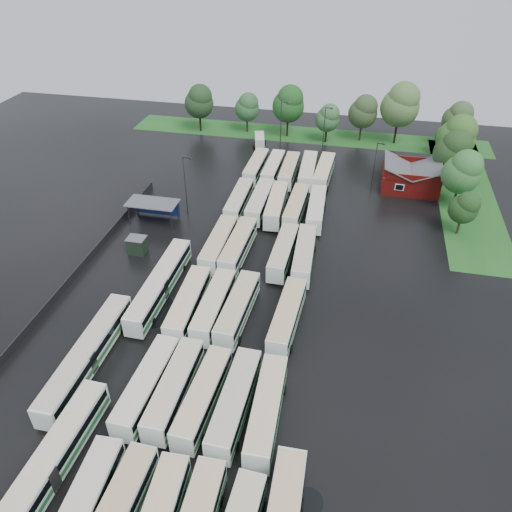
# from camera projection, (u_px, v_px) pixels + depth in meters

# --- Properties ---
(ground) EXTENTS (160.00, 160.00, 0.00)m
(ground) POSITION_uv_depth(u_px,v_px,m) (219.00, 325.00, 61.73)
(ground) COLOR black
(ground) RESTS_ON ground
(brick_building) EXTENTS (10.07, 8.60, 5.39)m
(brick_building) POSITION_uv_depth(u_px,v_px,m) (410.00, 179.00, 90.66)
(brick_building) COLOR maroon
(brick_building) RESTS_ON ground
(wash_shed) EXTENTS (8.20, 4.20, 3.58)m
(wash_shed) POSITION_uv_depth(u_px,v_px,m) (154.00, 204.00, 80.66)
(wash_shed) COLOR #2D2D30
(wash_shed) RESTS_ON ground
(utility_hut) EXTENTS (2.70, 2.20, 2.62)m
(utility_hut) POSITION_uv_depth(u_px,v_px,m) (137.00, 245.00, 73.90)
(utility_hut) COLOR black
(utility_hut) RESTS_ON ground
(grass_strip_north) EXTENTS (80.00, 10.00, 0.01)m
(grass_strip_north) POSITION_uv_depth(u_px,v_px,m) (306.00, 135.00, 113.22)
(grass_strip_north) COLOR #1D5B1C
(grass_strip_north) RESTS_ON ground
(grass_strip_east) EXTENTS (10.00, 50.00, 0.01)m
(grass_strip_east) POSITION_uv_depth(u_px,v_px,m) (465.00, 194.00, 90.00)
(grass_strip_east) COLOR #1D5B1C
(grass_strip_east) RESTS_ON ground
(west_fence) EXTENTS (0.10, 50.00, 1.20)m
(west_fence) POSITION_uv_depth(u_px,v_px,m) (86.00, 262.00, 71.69)
(west_fence) COLOR #2D2D30
(west_fence) RESTS_ON ground
(bus_r0c0) EXTENTS (3.12, 12.21, 3.37)m
(bus_r0c0) POSITION_uv_depth(u_px,v_px,m) (82.00, 511.00, 40.85)
(bus_r0c0) COLOR white
(bus_r0c0) RESTS_ON ground
(bus_r1c0) EXTENTS (2.96, 12.12, 3.35)m
(bus_r1c0) POSITION_uv_depth(u_px,v_px,m) (147.00, 385.00, 51.57)
(bus_r1c0) COLOR white
(bus_r1c0) RESTS_ON ground
(bus_r1c1) EXTENTS (2.68, 12.01, 3.34)m
(bus_r1c1) POSITION_uv_depth(u_px,v_px,m) (174.00, 388.00, 51.26)
(bus_r1c1) COLOR white
(bus_r1c1) RESTS_ON ground
(bus_r1c2) EXTENTS (3.07, 11.86, 3.27)m
(bus_r1c2) POSITION_uv_depth(u_px,v_px,m) (203.00, 397.00, 50.40)
(bus_r1c2) COLOR white
(bus_r1c2) RESTS_ON ground
(bus_r1c3) EXTENTS (2.90, 12.33, 3.42)m
(bus_r1c3) POSITION_uv_depth(u_px,v_px,m) (235.00, 402.00, 49.77)
(bus_r1c3) COLOR white
(bus_r1c3) RESTS_ON ground
(bus_r1c4) EXTENTS (3.00, 12.24, 3.39)m
(bus_r1c4) POSITION_uv_depth(u_px,v_px,m) (267.00, 410.00, 49.04)
(bus_r1c4) COLOR white
(bus_r1c4) RESTS_ON ground
(bus_r2c0) EXTENTS (2.98, 12.39, 3.43)m
(bus_r2c0) POSITION_uv_depth(u_px,v_px,m) (188.00, 304.00, 62.12)
(bus_r2c0) COLOR white
(bus_r2c0) RESTS_ON ground
(bus_r2c1) EXTENTS (2.64, 12.02, 3.34)m
(bus_r2c1) POSITION_uv_depth(u_px,v_px,m) (214.00, 306.00, 61.87)
(bus_r2c1) COLOR white
(bus_r2c1) RESTS_ON ground
(bus_r2c2) EXTENTS (3.09, 12.22, 3.37)m
(bus_r2c2) POSITION_uv_depth(u_px,v_px,m) (238.00, 309.00, 61.41)
(bus_r2c2) COLOR white
(bus_r2c2) RESTS_ON ground
(bus_r2c4) EXTENTS (3.11, 12.20, 3.37)m
(bus_r2c4) POSITION_uv_depth(u_px,v_px,m) (287.00, 316.00, 60.24)
(bus_r2c4) COLOR white
(bus_r2c4) RESTS_ON ground
(bus_r3c0) EXTENTS (2.65, 12.24, 3.40)m
(bus_r3c0) POSITION_uv_depth(u_px,v_px,m) (219.00, 244.00, 73.15)
(bus_r3c0) COLOR white
(bus_r3c0) RESTS_ON ground
(bus_r3c1) EXTENTS (2.96, 12.41, 3.44)m
(bus_r3c1) POSITION_uv_depth(u_px,v_px,m) (238.00, 246.00, 72.66)
(bus_r3c1) COLOR white
(bus_r3c1) RESTS_ON ground
(bus_r3c3) EXTENTS (2.77, 11.82, 3.28)m
(bus_r3c3) POSITION_uv_depth(u_px,v_px,m) (283.00, 252.00, 71.60)
(bus_r3c3) COLOR white
(bus_r3c3) RESTS_ON ground
(bus_r3c4) EXTENTS (3.13, 12.32, 3.40)m
(bus_r3c4) POSITION_uv_depth(u_px,v_px,m) (304.00, 255.00, 70.93)
(bus_r3c4) COLOR white
(bus_r3c4) RESTS_ON ground
(bus_r4c0) EXTENTS (2.64, 11.89, 3.30)m
(bus_r4c0) POSITION_uv_depth(u_px,v_px,m) (239.00, 201.00, 84.12)
(bus_r4c0) COLOR white
(bus_r4c0) RESTS_ON ground
(bus_r4c1) EXTENTS (2.61, 12.22, 3.40)m
(bus_r4c1) POSITION_uv_depth(u_px,v_px,m) (260.00, 201.00, 83.77)
(bus_r4c1) COLOR white
(bus_r4c1) RESTS_ON ground
(bus_r4c2) EXTENTS (3.11, 12.26, 3.38)m
(bus_r4c2) POSITION_uv_depth(u_px,v_px,m) (276.00, 205.00, 82.79)
(bus_r4c2) COLOR white
(bus_r4c2) RESTS_ON ground
(bus_r4c3) EXTENTS (2.84, 11.95, 3.31)m
(bus_r4c3) POSITION_uv_depth(u_px,v_px,m) (296.00, 207.00, 82.38)
(bus_r4c3) COLOR white
(bus_r4c3) RESTS_ON ground
(bus_r4c4) EXTENTS (3.02, 12.03, 3.32)m
(bus_r4c4) POSITION_uv_depth(u_px,v_px,m) (316.00, 209.00, 81.78)
(bus_r4c4) COLOR white
(bus_r4c4) RESTS_ON ground
(bus_r5c0) EXTENTS (2.68, 11.85, 3.29)m
(bus_r5c0) POSITION_uv_depth(u_px,v_px,m) (256.00, 167.00, 95.11)
(bus_r5c0) COLOR white
(bus_r5c0) RESTS_ON ground
(bus_r5c1) EXTENTS (2.60, 11.74, 3.26)m
(bus_r5c1) POSITION_uv_depth(u_px,v_px,m) (273.00, 168.00, 94.61)
(bus_r5c1) COLOR white
(bus_r5c1) RESTS_ON ground
(bus_r5c2) EXTENTS (2.60, 11.76, 3.27)m
(bus_r5c2) POSITION_uv_depth(u_px,v_px,m) (289.00, 170.00, 93.79)
(bus_r5c2) COLOR white
(bus_r5c2) RESTS_ON ground
(bus_r5c3) EXTENTS (3.08, 12.40, 3.43)m
(bus_r5c3) POSITION_uv_depth(u_px,v_px,m) (308.00, 171.00, 93.48)
(bus_r5c3) COLOR white
(bus_r5c3) RESTS_ON ground
(bus_r5c4) EXTENTS (3.10, 12.35, 3.41)m
(bus_r5c4) POSITION_uv_depth(u_px,v_px,m) (324.00, 172.00, 93.06)
(bus_r5c4) COLOR white
(bus_r5c4) RESTS_ON ground
(artic_bus_west_a) EXTENTS (3.02, 17.75, 3.28)m
(artic_bus_west_a) POSITION_uv_depth(u_px,v_px,m) (48.00, 468.00, 44.02)
(artic_bus_west_a) COLOR white
(artic_bus_west_a) RESTS_ON ground
(artic_bus_west_b) EXTENTS (2.58, 17.77, 3.30)m
(artic_bus_west_b) POSITION_uv_depth(u_px,v_px,m) (160.00, 284.00, 65.46)
(artic_bus_west_b) COLOR white
(artic_bus_west_b) RESTS_ON ground
(artic_bus_west_c) EXTENTS (2.56, 17.97, 3.33)m
(artic_bus_west_c) POSITION_uv_depth(u_px,v_px,m) (87.00, 355.00, 55.03)
(artic_bus_west_c) COLOR white
(artic_bus_west_c) RESTS_ON ground
(minibus) EXTENTS (3.17, 5.64, 2.33)m
(minibus) POSITION_uv_depth(u_px,v_px,m) (260.00, 140.00, 107.45)
(minibus) COLOR silver
(minibus) RESTS_ON ground
(tree_north_0) EXTENTS (6.50, 6.50, 10.76)m
(tree_north_0) POSITION_uv_depth(u_px,v_px,m) (199.00, 101.00, 111.32)
(tree_north_0) COLOR black
(tree_north_0) RESTS_ON ground
(tree_north_1) EXTENTS (5.48, 5.48, 9.08)m
(tree_north_1) POSITION_uv_depth(u_px,v_px,m) (247.00, 107.00, 111.44)
(tree_north_1) COLOR #312118
(tree_north_1) RESTS_ON ground
(tree_north_2) EXTENTS (6.98, 6.98, 11.57)m
(tree_north_2) POSITION_uv_depth(u_px,v_px,m) (289.00, 104.00, 108.33)
(tree_north_2) COLOR black
(tree_north_2) RESTS_ON ground
(tree_north_3) EXTENTS (5.19, 5.19, 8.60)m
(tree_north_3) POSITION_uv_depth(u_px,v_px,m) (328.00, 118.00, 106.58)
(tree_north_3) COLOR black
(tree_north_3) RESTS_ON ground
(tree_north_4) EXTENTS (6.20, 6.20, 10.26)m
(tree_north_4) POSITION_uv_depth(u_px,v_px,m) (364.00, 111.00, 106.70)
(tree_north_4) COLOR #3C2A16
(tree_north_4) RESTS_ON ground
(tree_north_5) EXTENTS (8.08, 8.08, 13.38)m
(tree_north_5) POSITION_uv_depth(u_px,v_px,m) (401.00, 104.00, 104.28)
(tree_north_5) COLOR black
(tree_north_5) RESTS_ON ground
(tree_north_6) EXTENTS (6.11, 6.11, 10.12)m
(tree_north_6) POSITION_uv_depth(u_px,v_px,m) (458.00, 118.00, 103.53)
(tree_north_6) COLOR black
(tree_north_6) RESTS_ON ground
(tree_east_0) EXTENTS (4.53, 4.52, 7.48)m
(tree_east_0) POSITION_uv_depth(u_px,v_px,m) (465.00, 207.00, 76.18)
(tree_east_0) COLOR #3C2A1F
(tree_east_0) RESTS_ON ground
(tree_east_1) EXTENTS (6.42, 6.42, 10.63)m
(tree_east_1) POSITION_uv_depth(u_px,v_px,m) (463.00, 171.00, 81.86)
(tree_east_1) COLOR #352619
(tree_east_1) RESTS_ON ground
(tree_east_2) EXTENTS (6.46, 6.46, 10.71)m
(tree_east_2) POSITION_uv_depth(u_px,v_px,m) (453.00, 150.00, 88.86)
(tree_east_2) COLOR #352419
(tree_east_2) RESTS_ON ground
(tree_east_3) EXTENTS (7.15, 7.15, 11.84)m
(tree_east_3) POSITION_uv_depth(u_px,v_px,m) (458.00, 136.00, 92.36)
(tree_east_3) COLOR black
(tree_east_3) RESTS_ON ground
(tree_east_4) EXTENTS (4.50, 4.46, 7.39)m
(tree_east_4) POSITION_uv_depth(u_px,v_px,m) (448.00, 134.00, 100.96)
(tree_east_4) COLOR black
(tree_east_4) RESTS_ON ground
(lamp_post_ne) EXTENTS (1.41, 0.27, 9.13)m
(lamp_post_ne) POSITION_uv_depth(u_px,v_px,m) (375.00, 163.00, 88.06)
(lamp_post_ne) COLOR #2D2D30
(lamp_post_ne) RESTS_ON ground
(lamp_post_nw) EXTENTS (1.59, 0.31, 10.31)m
(lamp_post_nw) POSITION_uv_depth(u_px,v_px,m) (186.00, 181.00, 80.73)
(lamp_post_nw) COLOR #2D2D30
(lamp_post_nw) RESTS_ON ground
(lamp_post_back_w) EXTENTS (1.68, 0.33, 10.89)m
(lamp_post_back_w) POSITION_uv_depth(u_px,v_px,m) (281.00, 124.00, 101.41)
(lamp_post_back_w) COLOR #2D2D30
(lamp_post_back_w) RESTS_ON ground
(lamp_post_back_e) EXTENTS (1.52, 0.30, 9.90)m
(lamp_post_back_e) POSITION_uv_depth(u_px,v_px,m) (325.00, 127.00, 101.21)
(lamp_post_back_e) COLOR #2D2D30
(lamp_post_back_e) RESTS_ON ground
(puddle_0) EXTENTS (5.02, 5.02, 0.01)m
(puddle_0) POSITION_uv_depth(u_px,v_px,m) (143.00, 456.00, 46.95)
(puddle_0) COLOR black
(puddle_0) RESTS_ON ground
(puddle_2) EXTENTS (6.37, 6.37, 0.01)m
(puddle_2) POSITION_uv_depth(u_px,v_px,m) (153.00, 312.00, 63.72)
(puddle_2) COLOR black
(puddle_2) RESTS_ON ground
(puddle_3) EXTENTS (4.54, 4.54, 0.01)m
(puddle_3) POSITION_uv_depth(u_px,v_px,m) (228.00, 357.00, 57.30)
(puddle_3) COLOR black
(puddle_3) RESTS_ON ground
(puddle_4) EXTENTS (2.81, 2.81, 0.01)m
(puddle_4) POSITION_uv_depth(u_px,v_px,m) (307.00, 502.00, 43.33)
(puddle_4) COLOR black
(puddle_4) RESTS_ON ground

